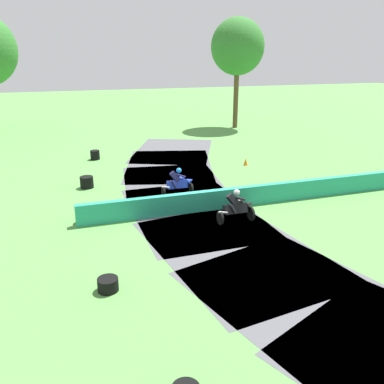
{
  "coord_description": "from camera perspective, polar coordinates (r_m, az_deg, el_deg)",
  "views": [
    {
      "loc": [
        -4.95,
        -16.25,
        6.8
      ],
      "look_at": [
        0.01,
        0.08,
        0.9
      ],
      "focal_mm": 38.62,
      "sensor_mm": 36.0,
      "label": 1
    }
  ],
  "objects": [
    {
      "name": "tire_stack_near",
      "position": [
        27.72,
        -13.25,
        5.0
      ],
      "size": [
        0.6,
        0.6,
        0.6
      ],
      "color": "black",
      "rests_on": "ground"
    },
    {
      "name": "motorcycle_chase_black",
      "position": [
        17.19,
        6.19,
        -2.06
      ],
      "size": [
        1.68,
        0.86,
        1.43
      ],
      "color": "black",
      "rests_on": "ground"
    },
    {
      "name": "track_asphalt",
      "position": [
        18.64,
        3.23,
        -2.34
      ],
      "size": [
        9.5,
        32.3,
        0.01
      ],
      "color": "#515156",
      "rests_on": "ground"
    },
    {
      "name": "ground_plane",
      "position": [
        18.29,
        0.05,
        -2.75
      ],
      "size": [
        120.0,
        120.0,
        0.0
      ],
      "primitive_type": "plane",
      "color": "#569947"
    },
    {
      "name": "tire_stack_far",
      "position": [
        12.8,
        -11.52,
        -12.4
      ],
      "size": [
        0.63,
        0.63,
        0.4
      ],
      "color": "black",
      "rests_on": "ground"
    },
    {
      "name": "traffic_cone",
      "position": [
        25.85,
        7.43,
        4.16
      ],
      "size": [
        0.28,
        0.28,
        0.44
      ],
      "primitive_type": "cone",
      "color": "orange",
      "rests_on": "ground"
    },
    {
      "name": "tire_stack_mid_b",
      "position": [
        17.67,
        -14.38,
        -3.14
      ],
      "size": [
        0.67,
        0.67,
        0.6
      ],
      "color": "black",
      "rests_on": "ground"
    },
    {
      "name": "tire_stack_mid_a",
      "position": [
        22.06,
        -14.33,
        1.32
      ],
      "size": [
        0.68,
        0.68,
        0.6
      ],
      "color": "black",
      "rests_on": "ground"
    },
    {
      "name": "tree_far_right",
      "position": [
        38.17,
        6.31,
        19.29
      ],
      "size": [
        4.64,
        4.64,
        9.49
      ],
      "color": "brown",
      "rests_on": "ground"
    },
    {
      "name": "safety_barrier",
      "position": [
        20.23,
        13.86,
        0.2
      ],
      "size": [
        20.16,
        0.83,
        0.9
      ],
      "primitive_type": "cube",
      "rotation": [
        0.0,
        0.0,
        -1.54
      ],
      "color": "#239375",
      "rests_on": "ground"
    },
    {
      "name": "motorcycle_lead_blue",
      "position": [
        20.14,
        -1.89,
        1.28
      ],
      "size": [
        1.68,
        0.77,
        1.43
      ],
      "color": "black",
      "rests_on": "ground"
    }
  ]
}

